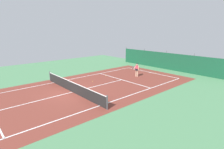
{
  "coord_description": "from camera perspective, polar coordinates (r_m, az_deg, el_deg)",
  "views": [
    {
      "loc": [
        14.22,
        -7.67,
        5.62
      ],
      "look_at": [
        0.05,
        4.84,
        0.9
      ],
      "focal_mm": 28.76,
      "sensor_mm": 36.0,
      "label": 1
    }
  ],
  "objects": [
    {
      "name": "parked_car",
      "position": [
        28.71,
        24.57,
        3.15
      ],
      "size": [
        2.04,
        4.21,
        1.68
      ],
      "rotation": [
        0.0,
        0.0,
        0.01
      ],
      "color": "silver",
      "rests_on": "ground"
    },
    {
      "name": "tennis_ball_by_sideline",
      "position": [
        24.62,
        13.68,
        0.5
      ],
      "size": [
        0.07,
        0.07,
        0.07
      ],
      "primitive_type": "sphere",
      "color": "#CCDB33",
      "rests_on": "ground"
    },
    {
      "name": "court_surface",
      "position": [
        17.1,
        -12.42,
        -5.49
      ],
      "size": [
        11.02,
        26.6,
        0.01
      ],
      "color": "brown",
      "rests_on": "ground"
    },
    {
      "name": "back_fence",
      "position": [
        27.92,
        17.14,
        3.17
      ],
      "size": [
        16.3,
        0.98,
        2.7
      ],
      "color": "#14472D",
      "rests_on": "ground"
    },
    {
      "name": "tennis_player",
      "position": [
        22.15,
        7.87,
        1.74
      ],
      "size": [
        0.67,
        0.78,
        1.64
      ],
      "rotation": [
        0.0,
        0.0,
        3.23
      ],
      "color": "#D8AD8C",
      "rests_on": "ground"
    },
    {
      "name": "tennis_net",
      "position": [
        16.94,
        -12.51,
        -3.87
      ],
      "size": [
        10.12,
        0.1,
        1.1
      ],
      "color": "black",
      "rests_on": "ground"
    },
    {
      "name": "ground_plane",
      "position": [
        17.11,
        -12.42,
        -5.5
      ],
      "size": [
        36.0,
        36.0,
        0.0
      ],
      "primitive_type": "plane",
      "color": "#4C8456"
    },
    {
      "name": "tennis_ball_midcourt",
      "position": [
        20.14,
        -6.21,
        -2.17
      ],
      "size": [
        0.07,
        0.07,
        0.07
      ],
      "primitive_type": "sphere",
      "color": "#CCDB33",
      "rests_on": "ground"
    },
    {
      "name": "tennis_ball_near_player",
      "position": [
        22.58,
        -2.0,
        -0.32
      ],
      "size": [
        0.07,
        0.07,
        0.07
      ],
      "primitive_type": "sphere",
      "color": "#CCDB33",
      "rests_on": "ground"
    }
  ]
}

